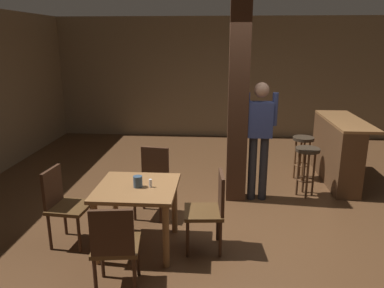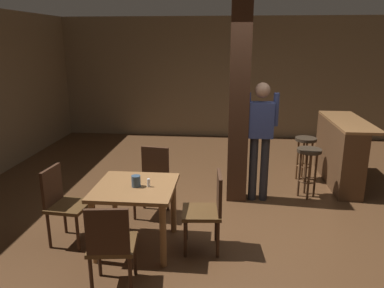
% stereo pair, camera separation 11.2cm
% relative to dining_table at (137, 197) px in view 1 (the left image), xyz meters
% --- Properties ---
extents(ground_plane, '(10.80, 10.80, 0.00)m').
position_rel_dining_table_xyz_m(ground_plane, '(0.99, 0.70, -0.60)').
color(ground_plane, '#4C301C').
extents(wall_back, '(8.00, 0.10, 2.80)m').
position_rel_dining_table_xyz_m(wall_back, '(0.99, 5.20, 0.80)').
color(wall_back, '#756047').
rests_on(wall_back, ground_plane).
extents(pillar, '(0.28, 0.28, 2.80)m').
position_rel_dining_table_xyz_m(pillar, '(1.14, 1.46, 0.80)').
color(pillar, '#382114').
rests_on(pillar, ground_plane).
extents(dining_table, '(0.87, 0.87, 0.74)m').
position_rel_dining_table_xyz_m(dining_table, '(0.00, 0.00, 0.00)').
color(dining_table, brown).
rests_on(dining_table, ground_plane).
extents(chair_east, '(0.46, 0.46, 0.89)m').
position_rel_dining_table_xyz_m(chair_east, '(0.81, 0.01, -0.10)').
color(chair_east, '#4C3319').
rests_on(chair_east, ground_plane).
extents(chair_north, '(0.47, 0.47, 0.89)m').
position_rel_dining_table_xyz_m(chair_north, '(0.02, 0.86, -0.10)').
color(chair_north, '#4C3319').
rests_on(chair_north, ground_plane).
extents(chair_south, '(0.47, 0.47, 0.89)m').
position_rel_dining_table_xyz_m(chair_south, '(-0.03, -0.82, -0.10)').
color(chair_south, '#4C3319').
rests_on(chair_south, ground_plane).
extents(chair_west, '(0.46, 0.46, 0.89)m').
position_rel_dining_table_xyz_m(chair_west, '(-0.86, 0.02, -0.10)').
color(chair_west, '#4C3319').
rests_on(chair_west, ground_plane).
extents(napkin_cup, '(0.10, 0.10, 0.12)m').
position_rel_dining_table_xyz_m(napkin_cup, '(0.02, -0.02, 0.20)').
color(napkin_cup, '#33475B').
rests_on(napkin_cup, dining_table).
extents(salt_shaker, '(0.03, 0.03, 0.09)m').
position_rel_dining_table_xyz_m(salt_shaker, '(0.16, -0.02, 0.18)').
color(salt_shaker, silver).
rests_on(salt_shaker, dining_table).
extents(standing_person, '(0.47, 0.21, 1.72)m').
position_rel_dining_table_xyz_m(standing_person, '(1.46, 1.44, 0.40)').
color(standing_person, navy).
rests_on(standing_person, ground_plane).
extents(bar_counter, '(0.56, 1.64, 1.04)m').
position_rel_dining_table_xyz_m(bar_counter, '(2.81, 2.29, -0.07)').
color(bar_counter, brown).
rests_on(bar_counter, ground_plane).
extents(bar_stool_near, '(0.35, 0.35, 0.75)m').
position_rel_dining_table_xyz_m(bar_stool_near, '(2.19, 1.63, -0.04)').
color(bar_stool_near, '#2D2319').
rests_on(bar_stool_near, ground_plane).
extents(bar_stool_mid, '(0.35, 0.35, 0.73)m').
position_rel_dining_table_xyz_m(bar_stool_mid, '(2.28, 2.35, -0.06)').
color(bar_stool_mid, '#2D2319').
rests_on(bar_stool_mid, ground_plane).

